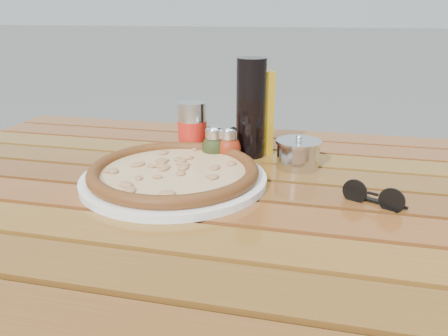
% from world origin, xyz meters
% --- Properties ---
extents(table, '(1.40, 0.90, 0.75)m').
position_xyz_m(table, '(0.00, -0.00, 0.67)').
color(table, '#35190C').
rests_on(table, ground).
extents(plate, '(0.44, 0.44, 0.01)m').
position_xyz_m(plate, '(-0.10, 0.00, 0.76)').
color(plate, white).
rests_on(plate, table).
extents(pizza, '(0.39, 0.39, 0.03)m').
position_xyz_m(pizza, '(-0.10, 0.00, 0.77)').
color(pizza, '#FFE9B6').
rests_on(pizza, plate).
extents(pepper_shaker, '(0.06, 0.06, 0.08)m').
position_xyz_m(pepper_shaker, '(-0.02, 0.14, 0.79)').
color(pepper_shaker, '#A12D12').
rests_on(pepper_shaker, table).
extents(oregano_shaker, '(0.07, 0.07, 0.08)m').
position_xyz_m(oregano_shaker, '(-0.05, 0.14, 0.79)').
color(oregano_shaker, '#333E19').
rests_on(oregano_shaker, table).
extents(dark_bottle, '(0.09, 0.09, 0.22)m').
position_xyz_m(dark_bottle, '(0.02, 0.20, 0.86)').
color(dark_bottle, black).
rests_on(dark_bottle, table).
extents(soda_can, '(0.07, 0.07, 0.12)m').
position_xyz_m(soda_can, '(-0.11, 0.19, 0.81)').
color(soda_can, silver).
rests_on(soda_can, table).
extents(olive_oil_cruet, '(0.07, 0.07, 0.21)m').
position_xyz_m(olive_oil_cruet, '(0.04, 0.23, 0.85)').
color(olive_oil_cruet, '#AE8012').
rests_on(olive_oil_cruet, table).
extents(parmesan_tin, '(0.13, 0.13, 0.07)m').
position_xyz_m(parmesan_tin, '(0.13, 0.14, 0.78)').
color(parmesan_tin, silver).
rests_on(parmesan_tin, table).
extents(sunglasses, '(0.11, 0.06, 0.04)m').
position_xyz_m(sunglasses, '(0.27, -0.02, 0.77)').
color(sunglasses, black).
rests_on(sunglasses, table).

